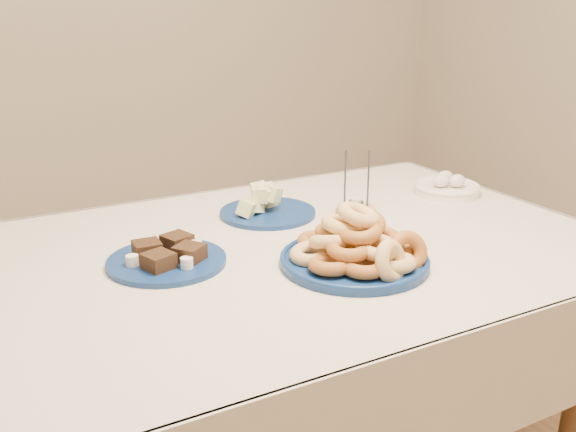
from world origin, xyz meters
The scene contains 6 objects.
dining_table centered at (0.00, 0.00, 0.64)m, with size 1.71×1.11×0.75m.
donut_platter centered at (0.11, -0.19, 0.79)m, with size 0.43×0.43×0.16m.
melon_plate centered at (0.09, 0.25, 0.78)m, with size 0.33×0.33×0.10m.
brownie_plate centered at (-0.28, 0.04, 0.77)m, with size 0.35×0.35×0.05m.
candle_holder centered at (0.31, 0.11, 0.77)m, with size 0.15×0.15×0.19m.
egg_bowl centered at (0.69, 0.16, 0.77)m, with size 0.26×0.26×0.07m.
Camera 1 is at (-0.70, -1.33, 1.35)m, focal length 40.00 mm.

